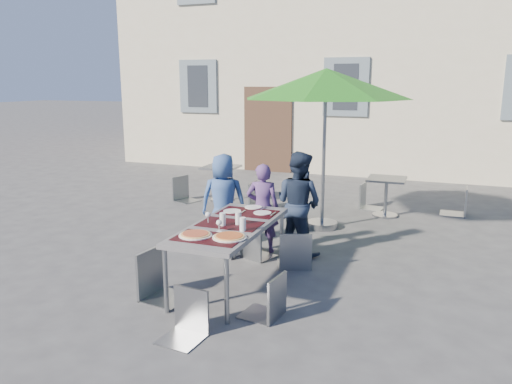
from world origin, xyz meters
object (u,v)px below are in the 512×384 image
at_px(chair_1, 255,224).
at_px(bg_chair_r_1, 461,184).
at_px(chair_5, 185,287).
at_px(patio_umbrella, 326,85).
at_px(chair_4, 269,271).
at_px(dining_table, 230,229).
at_px(chair_0, 223,219).
at_px(cafe_table_1, 386,191).
at_px(bg_chair_l_0, 183,174).
at_px(child_1, 263,208).
at_px(pizza_near_right, 229,237).
at_px(cafe_table_0, 221,178).
at_px(chair_3, 157,245).
at_px(pizza_near_left, 195,234).
at_px(bg_chair_r_0, 247,179).
at_px(child_2, 299,203).
at_px(chair_2, 295,228).
at_px(child_0, 223,199).
at_px(bg_chair_l_1, 368,181).

bearing_deg(chair_1, bg_chair_r_1, 52.56).
bearing_deg(chair_5, patio_umbrella, 84.87).
bearing_deg(chair_4, dining_table, 139.06).
height_order(chair_0, chair_1, chair_0).
bearing_deg(cafe_table_1, chair_5, -103.76).
bearing_deg(bg_chair_l_0, cafe_table_1, 3.05).
bearing_deg(dining_table, child_1, 93.36).
bearing_deg(dining_table, pizza_near_right, -66.95).
xyz_separation_m(cafe_table_0, bg_chair_l_0, (-0.71, -0.25, 0.08)).
height_order(chair_3, chair_5, chair_3).
distance_m(pizza_near_left, bg_chair_r_0, 4.06).
distance_m(child_2, chair_2, 0.60).
bearing_deg(bg_chair_l_0, child_2, -36.36).
bearing_deg(chair_2, bg_chair_l_0, 138.48).
height_order(pizza_near_left, chair_3, chair_3).
bearing_deg(bg_chair_r_1, child_1, -130.33).
distance_m(chair_1, chair_4, 1.72).
bearing_deg(chair_2, chair_3, -129.83).
bearing_deg(child_1, bg_chair_r_1, -143.67).
height_order(pizza_near_right, chair_5, chair_5).
distance_m(chair_1, chair_5, 2.19).
distance_m(chair_0, bg_chair_r_1, 4.61).
distance_m(pizza_near_right, bg_chair_r_0, 4.11).
distance_m(chair_2, cafe_table_1, 3.08).
xyz_separation_m(child_1, chair_5, (0.16, -2.51, -0.13)).
xyz_separation_m(child_2, chair_3, (-1.03, -1.94, -0.11)).
relative_size(child_2, chair_1, 1.69).
xyz_separation_m(chair_2, chair_3, (-1.15, -1.38, 0.07)).
xyz_separation_m(pizza_near_right, chair_0, (-0.72, 1.39, -0.24)).
relative_size(pizza_near_right, cafe_table_1, 0.52).
bearing_deg(pizza_near_right, child_0, 116.24).
bearing_deg(child_1, bg_chair_l_1, -122.02).
xyz_separation_m(chair_0, cafe_table_1, (1.83, 2.89, -0.08)).
xyz_separation_m(chair_3, chair_5, (0.70, -0.66, -0.11)).
bearing_deg(bg_chair_l_1, dining_table, -102.33).
height_order(chair_0, chair_5, chair_0).
height_order(chair_2, chair_3, chair_3).
xyz_separation_m(dining_table, cafe_table_1, (1.31, 3.80, -0.25)).
distance_m(dining_table, chair_0, 1.06).
bearing_deg(chair_3, pizza_near_right, 5.79).
height_order(chair_2, cafe_table_0, chair_2).
xyz_separation_m(chair_0, bg_chair_r_0, (-0.63, 2.48, 0.05)).
bearing_deg(chair_0, chair_5, -74.30).
distance_m(dining_table, bg_chair_l_1, 4.37).
relative_size(chair_1, patio_umbrella, 0.32).
relative_size(chair_5, bg_chair_r_1, 0.89).
bearing_deg(child_2, chair_3, 82.12).
bearing_deg(cafe_table_1, child_0, -130.27).
bearing_deg(child_0, child_2, 162.23).
bearing_deg(bg_chair_r_1, bg_chair_l_1, -176.58).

